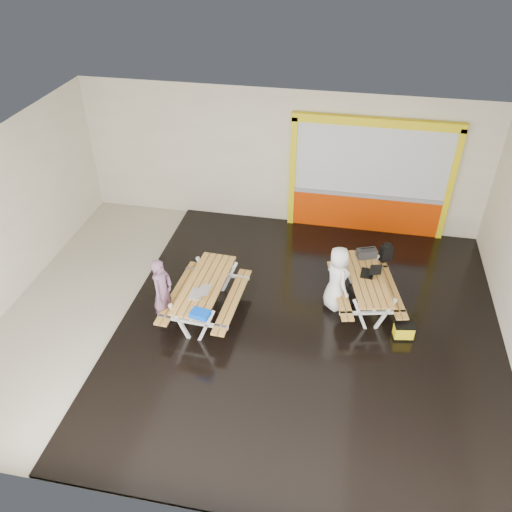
% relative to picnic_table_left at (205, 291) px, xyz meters
% --- Properties ---
extents(room, '(10.02, 8.02, 3.52)m').
position_rel_picnic_table_left_xyz_m(room, '(0.87, -0.04, 1.12)').
color(room, '#BDB3A0').
rests_on(room, ground).
extents(deck, '(7.50, 7.98, 0.05)m').
position_rel_picnic_table_left_xyz_m(deck, '(2.12, -0.04, -0.60)').
color(deck, black).
rests_on(deck, room).
extents(kiosk, '(3.88, 0.16, 3.00)m').
position_rel_picnic_table_left_xyz_m(kiosk, '(3.07, 3.89, 0.82)').
color(kiosk, '#CE3502').
rests_on(kiosk, room).
extents(picnic_table_left, '(1.49, 2.12, 0.82)m').
position_rel_picnic_table_left_xyz_m(picnic_table_left, '(0.00, 0.00, 0.00)').
color(picnic_table_left, '#C18A3D').
rests_on(picnic_table_left, deck).
extents(picnic_table_right, '(1.70, 2.16, 0.77)m').
position_rel_picnic_table_left_xyz_m(picnic_table_right, '(3.15, 0.89, -0.04)').
color(picnic_table_right, '#C18A3D').
rests_on(picnic_table_right, deck).
extents(person_left, '(0.43, 0.58, 1.46)m').
position_rel_picnic_table_left_xyz_m(person_left, '(-0.72, -0.45, 0.23)').
color(person_left, '#764F69').
rests_on(person_left, deck).
extents(person_right, '(0.74, 0.83, 1.43)m').
position_rel_picnic_table_left_xyz_m(person_right, '(2.56, 0.69, 0.17)').
color(person_right, white).
rests_on(person_right, deck).
extents(laptop_left, '(0.40, 0.36, 0.17)m').
position_rel_picnic_table_left_xyz_m(laptop_left, '(-0.00, -0.36, 0.25)').
color(laptop_left, silver).
rests_on(laptop_left, picnic_table_left).
extents(laptop_right, '(0.43, 0.39, 0.17)m').
position_rel_picnic_table_left_xyz_m(laptop_right, '(3.21, 1.00, 0.20)').
color(laptop_right, black).
rests_on(laptop_right, picnic_table_right).
extents(blue_pouch, '(0.37, 0.29, 0.10)m').
position_rel_picnic_table_left_xyz_m(blue_pouch, '(0.18, -0.94, 0.24)').
color(blue_pouch, blue).
rests_on(blue_pouch, picnic_table_left).
extents(toolbox, '(0.46, 0.35, 0.24)m').
position_rel_picnic_table_left_xyz_m(toolbox, '(3.12, 1.61, 0.24)').
color(toolbox, black).
rests_on(toolbox, picnic_table_right).
extents(backpack, '(0.30, 0.27, 0.42)m').
position_rel_picnic_table_left_xyz_m(backpack, '(3.56, 1.96, 0.08)').
color(backpack, black).
rests_on(backpack, picnic_table_right).
extents(dark_case, '(0.49, 0.46, 0.15)m').
position_rel_picnic_table_left_xyz_m(dark_case, '(2.78, 0.92, -0.50)').
color(dark_case, black).
rests_on(dark_case, deck).
extents(fluke_bag, '(0.42, 0.31, 0.33)m').
position_rel_picnic_table_left_xyz_m(fluke_bag, '(3.94, 0.04, -0.42)').
color(fluke_bag, black).
rests_on(fluke_bag, deck).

